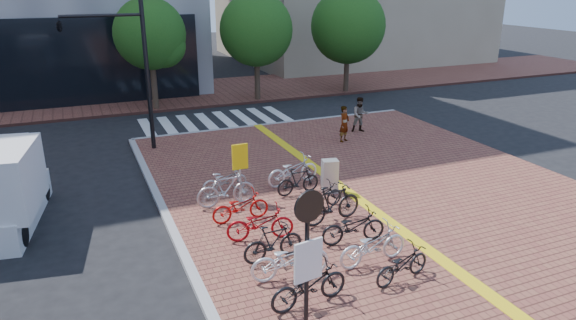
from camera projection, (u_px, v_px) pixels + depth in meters
name	position (u px, v px, depth m)	size (l,w,h in m)	color
ground	(336.00, 245.00, 14.12)	(120.00, 120.00, 0.00)	black
kerb_north	(276.00, 124.00, 25.62)	(14.00, 0.25, 0.15)	gray
far_sidewalk	(179.00, 94.00, 32.33)	(70.00, 8.00, 0.15)	brown
crosswalk	(217.00, 121.00, 26.46)	(7.50, 4.00, 0.01)	silver
street_trees	(274.00, 31.00, 29.76)	(16.20, 4.60, 6.35)	#38281E
bike_0	(309.00, 285.00, 11.15)	(0.66, 1.88, 0.99)	black
bike_1	(290.00, 259.00, 12.16)	(0.68, 1.94, 1.02)	white
bike_2	(273.00, 242.00, 12.97)	(0.46, 1.64, 0.98)	black
bike_3	(260.00, 223.00, 13.98)	(0.65, 1.85, 0.97)	#A70B12
bike_4	(240.00, 206.00, 15.10)	(0.60, 1.73, 0.91)	#B70F0D
bike_5	(226.00, 189.00, 16.05)	(0.53, 1.89, 1.14)	#A6A5AA
bike_6	(224.00, 180.00, 17.14)	(0.56, 1.61, 0.84)	#B3B2B7
bike_7	(402.00, 264.00, 12.08)	(0.57, 1.64, 0.86)	black
bike_8	(373.00, 245.00, 12.79)	(0.68, 1.94, 1.02)	silver
bike_9	(353.00, 227.00, 13.82)	(0.63, 1.81, 0.95)	black
bike_10	(332.00, 204.00, 14.97)	(0.55, 1.95, 1.17)	black
bike_11	(320.00, 196.00, 15.92)	(0.55, 1.59, 0.83)	black
bike_12	(298.00, 181.00, 16.99)	(0.44, 1.56, 0.94)	black
bike_13	(293.00, 170.00, 17.79)	(0.69, 1.97, 1.03)	white
pedestrian_a	(344.00, 124.00, 22.45)	(0.58, 0.38, 1.59)	gray
pedestrian_b	(360.00, 115.00, 23.88)	(0.80, 0.62, 1.64)	#4F5164
utility_box	(330.00, 176.00, 17.09)	(0.52, 0.38, 1.14)	#B5B5BA
yellow_sign	(240.00, 162.00, 16.19)	(0.52, 0.12, 1.92)	#B7B7BC
notice_sign	(308.00, 252.00, 9.33)	(0.61, 0.18, 3.31)	black
traffic_light_pole	(108.00, 50.00, 19.91)	(3.24, 1.25, 6.03)	black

